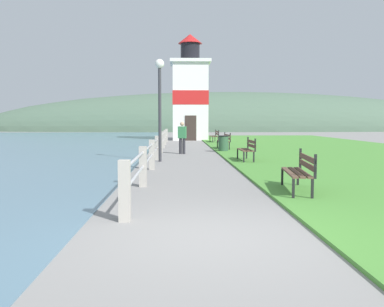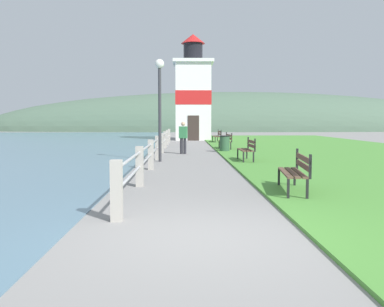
{
  "view_description": "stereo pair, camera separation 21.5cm",
  "coord_description": "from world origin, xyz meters",
  "px_view_note": "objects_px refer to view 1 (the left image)",
  "views": [
    {
      "loc": [
        -0.49,
        -5.74,
        1.6
      ],
      "look_at": [
        0.06,
        11.1,
        0.3
      ],
      "focal_mm": 40.0,
      "sensor_mm": 36.0,
      "label": 1
    },
    {
      "loc": [
        -0.28,
        -5.74,
        1.6
      ],
      "look_at": [
        0.06,
        11.1,
        0.3
      ],
      "focal_mm": 40.0,
      "sensor_mm": 36.0,
      "label": 2
    }
  ],
  "objects_px": {
    "park_bench_by_lighthouse": "(215,135)",
    "lamp_post": "(160,91)",
    "lighthouse": "(190,95)",
    "park_bench_near": "(300,169)",
    "person_strolling": "(182,136)",
    "park_bench_midway": "(248,148)",
    "trash_bin": "(223,144)",
    "park_bench_far": "(225,140)"
  },
  "relations": [
    {
      "from": "park_bench_by_lighthouse",
      "to": "lamp_post",
      "type": "distance_m",
      "value": 14.66
    },
    {
      "from": "lamp_post",
      "to": "lighthouse",
      "type": "bearing_deg",
      "value": 84.8
    },
    {
      "from": "park_bench_near",
      "to": "person_strolling",
      "type": "relative_size",
      "value": 1.2
    },
    {
      "from": "park_bench_midway",
      "to": "trash_bin",
      "type": "xyz_separation_m",
      "value": [
        -0.38,
        5.25,
        -0.11
      ]
    },
    {
      "from": "park_bench_far",
      "to": "person_strolling",
      "type": "xyz_separation_m",
      "value": [
        -2.37,
        -2.9,
        0.3
      ]
    },
    {
      "from": "trash_bin",
      "to": "lamp_post",
      "type": "height_order",
      "value": "lamp_post"
    },
    {
      "from": "park_bench_far",
      "to": "person_strolling",
      "type": "bearing_deg",
      "value": 47.09
    },
    {
      "from": "lighthouse",
      "to": "lamp_post",
      "type": "bearing_deg",
      "value": -95.2
    },
    {
      "from": "park_bench_near",
      "to": "park_bench_by_lighthouse",
      "type": "bearing_deg",
      "value": -83.34
    },
    {
      "from": "park_bench_by_lighthouse",
      "to": "lamp_post",
      "type": "height_order",
      "value": "lamp_post"
    },
    {
      "from": "person_strolling",
      "to": "park_bench_far",
      "type": "bearing_deg",
      "value": -23.81
    },
    {
      "from": "park_bench_by_lighthouse",
      "to": "lighthouse",
      "type": "bearing_deg",
      "value": -73.05
    },
    {
      "from": "park_bench_far",
      "to": "park_bench_midway",
      "type": "bearing_deg",
      "value": 87.34
    },
    {
      "from": "lighthouse",
      "to": "trash_bin",
      "type": "height_order",
      "value": "lighthouse"
    },
    {
      "from": "park_bench_by_lighthouse",
      "to": "person_strolling",
      "type": "xyz_separation_m",
      "value": [
        -2.48,
        -10.29,
        0.3
      ]
    },
    {
      "from": "person_strolling",
      "to": "lamp_post",
      "type": "xyz_separation_m",
      "value": [
        -0.9,
        -3.8,
        1.9
      ]
    },
    {
      "from": "trash_bin",
      "to": "park_bench_by_lighthouse",
      "type": "bearing_deg",
      "value": 87.65
    },
    {
      "from": "park_bench_midway",
      "to": "park_bench_far",
      "type": "relative_size",
      "value": 0.91
    },
    {
      "from": "person_strolling",
      "to": "trash_bin",
      "type": "bearing_deg",
      "value": -45.36
    },
    {
      "from": "park_bench_far",
      "to": "park_bench_by_lighthouse",
      "type": "xyz_separation_m",
      "value": [
        0.11,
        7.39,
        -0.0
      ]
    },
    {
      "from": "park_bench_far",
      "to": "lighthouse",
      "type": "height_order",
      "value": "lighthouse"
    },
    {
      "from": "park_bench_near",
      "to": "trash_bin",
      "type": "height_order",
      "value": "park_bench_near"
    },
    {
      "from": "park_bench_near",
      "to": "lighthouse",
      "type": "relative_size",
      "value": 0.21
    },
    {
      "from": "park_bench_near",
      "to": "trash_bin",
      "type": "relative_size",
      "value": 2.2
    },
    {
      "from": "park_bench_midway",
      "to": "person_strolling",
      "type": "relative_size",
      "value": 1.05
    },
    {
      "from": "park_bench_far",
      "to": "person_strolling",
      "type": "relative_size",
      "value": 1.15
    },
    {
      "from": "park_bench_midway",
      "to": "lamp_post",
      "type": "distance_m",
      "value": 4.06
    },
    {
      "from": "park_bench_midway",
      "to": "lamp_post",
      "type": "relative_size",
      "value": 0.41
    },
    {
      "from": "park_bench_far",
      "to": "lamp_post",
      "type": "xyz_separation_m",
      "value": [
        -3.27,
        -6.7,
        2.2
      ]
    },
    {
      "from": "park_bench_by_lighthouse",
      "to": "park_bench_midway",
      "type": "bearing_deg",
      "value": 87.66
    },
    {
      "from": "person_strolling",
      "to": "trash_bin",
      "type": "distance_m",
      "value": 2.45
    },
    {
      "from": "person_strolling",
      "to": "trash_bin",
      "type": "relative_size",
      "value": 1.84
    },
    {
      "from": "park_bench_near",
      "to": "park_bench_far",
      "type": "bearing_deg",
      "value": -82.9
    },
    {
      "from": "park_bench_midway",
      "to": "park_bench_by_lighthouse",
      "type": "distance_m",
      "value": 14.36
    },
    {
      "from": "park_bench_midway",
      "to": "person_strolling",
      "type": "height_order",
      "value": "person_strolling"
    },
    {
      "from": "park_bench_near",
      "to": "person_strolling",
      "type": "xyz_separation_m",
      "value": [
        -2.47,
        11.28,
        0.3
      ]
    },
    {
      "from": "park_bench_near",
      "to": "park_bench_by_lighthouse",
      "type": "height_order",
      "value": "same"
    },
    {
      "from": "park_bench_midway",
      "to": "lighthouse",
      "type": "height_order",
      "value": "lighthouse"
    },
    {
      "from": "lighthouse",
      "to": "trash_bin",
      "type": "xyz_separation_m",
      "value": [
        1.29,
        -13.87,
        -3.28
      ]
    },
    {
      "from": "person_strolling",
      "to": "trash_bin",
      "type": "height_order",
      "value": "person_strolling"
    },
    {
      "from": "trash_bin",
      "to": "lamp_post",
      "type": "bearing_deg",
      "value": -121.15
    },
    {
      "from": "park_bench_midway",
      "to": "park_bench_by_lighthouse",
      "type": "relative_size",
      "value": 0.93
    }
  ]
}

